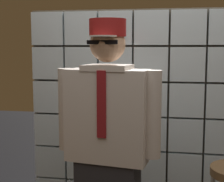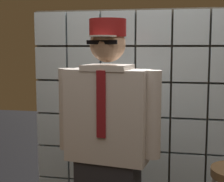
# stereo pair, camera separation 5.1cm
# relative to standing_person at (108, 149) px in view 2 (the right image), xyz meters

# --- Properties ---
(glass_block_wall) EXTENTS (2.18, 0.10, 1.88)m
(glass_block_wall) POSITION_rel_standing_person_xyz_m (0.21, 0.93, 0.03)
(glass_block_wall) COLOR silver
(glass_block_wall) RESTS_ON ground
(standing_person) EXTENTS (0.68, 0.32, 1.69)m
(standing_person) POSITION_rel_standing_person_xyz_m (0.00, 0.00, 0.00)
(standing_person) COLOR #28282D
(standing_person) RESTS_ON ground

